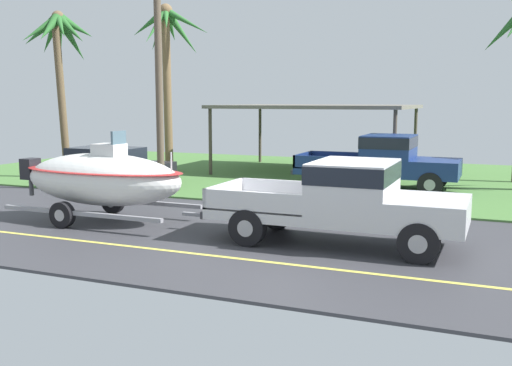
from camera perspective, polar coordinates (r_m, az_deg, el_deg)
ground at (r=21.12m, az=11.43°, el=-0.63°), size 36.00×22.00×0.11m
pickup_truck_towing at (r=12.78m, az=9.24°, el=-1.48°), size 5.66×2.12×1.82m
boat_on_trailer at (r=15.60m, az=-14.62°, el=0.40°), size 5.79×2.27×2.34m
parked_pickup_background at (r=20.94m, az=12.58°, el=2.21°), size 5.73×2.16×1.91m
parked_sedan_near at (r=22.35m, az=-13.90°, el=1.52°), size 4.50×1.82×1.38m
carport_awning at (r=25.39m, az=5.94°, el=7.24°), size 7.98×5.86×2.90m
palm_tree_near_right at (r=26.03m, az=-8.52°, el=12.97°), size 3.50×3.44×7.13m
palm_tree_far_right at (r=24.57m, az=-18.47°, el=12.61°), size 3.03×2.93×6.49m
utility_pole at (r=20.12m, az=-9.39°, el=11.57°), size 0.24×1.80×8.47m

